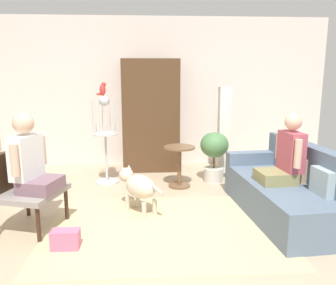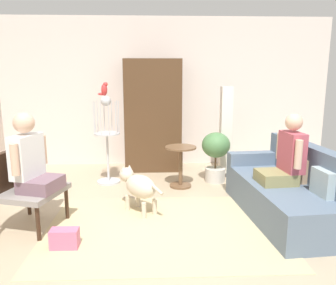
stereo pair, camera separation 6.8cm
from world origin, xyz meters
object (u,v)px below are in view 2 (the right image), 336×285
(column_lamp, at_px, (226,133))
(armoire_cabinet, at_px, (153,115))
(couch, at_px, (287,191))
(person_on_armchair, at_px, (31,159))
(handbag, at_px, (65,239))
(round_end_table, at_px, (181,163))
(potted_plant, at_px, (216,152))
(bird_cage_stand, at_px, (107,140))
(dog, at_px, (139,186))
(person_on_couch, at_px, (286,157))
(armchair, at_px, (21,183))
(parrot, at_px, (104,89))

(column_lamp, height_order, armoire_cabinet, armoire_cabinet)
(column_lamp, bearing_deg, couch, -76.12)
(person_on_armchair, xyz_separation_m, handbag, (0.45, -0.49, -0.68))
(armoire_cabinet, bearing_deg, round_end_table, -68.17)
(potted_plant, relative_size, handbag, 2.93)
(potted_plant, height_order, handbag, potted_plant)
(person_on_armchair, xyz_separation_m, bird_cage_stand, (0.60, 1.55, -0.09))
(dog, height_order, potted_plant, potted_plant)
(person_on_armchair, bearing_deg, column_lamp, 36.36)
(person_on_armchair, bearing_deg, potted_plant, 33.76)
(person_on_couch, distance_m, potted_plant, 1.50)
(armchair, height_order, person_on_armchair, person_on_armchair)
(person_on_couch, relative_size, parrot, 4.04)
(person_on_armchair, xyz_separation_m, potted_plant, (2.30, 1.53, -0.29))
(couch, distance_m, parrot, 2.93)
(bird_cage_stand, bearing_deg, potted_plant, -0.44)
(person_on_armchair, height_order, dog, person_on_armchair)
(dog, relative_size, potted_plant, 0.81)
(armchair, bearing_deg, dog, 15.02)
(dog, xyz_separation_m, armoire_cabinet, (0.18, 1.95, 0.63))
(bird_cage_stand, xyz_separation_m, parrot, (-0.01, -0.00, 0.77))
(dog, bearing_deg, armoire_cabinet, 84.80)
(handbag, bearing_deg, armoire_cabinet, 72.94)
(column_lamp, height_order, handbag, column_lamp)
(dog, relative_size, bird_cage_stand, 0.47)
(person_on_armchair, relative_size, armoire_cabinet, 0.44)
(dog, xyz_separation_m, parrot, (-0.55, 1.16, 1.13))
(couch, xyz_separation_m, person_on_couch, (-0.05, -0.03, 0.43))
(person_on_couch, xyz_separation_m, column_lamp, (-0.36, 1.68, 0.00))
(parrot, bearing_deg, round_end_table, -12.09)
(person_on_couch, relative_size, dog, 1.27)
(round_end_table, height_order, column_lamp, column_lamp)
(person_on_couch, relative_size, person_on_armchair, 0.96)
(bird_cage_stand, relative_size, column_lamp, 0.92)
(person_on_armchair, bearing_deg, handbag, -47.54)
(round_end_table, bearing_deg, bird_cage_stand, 167.75)
(dog, bearing_deg, person_on_couch, -7.18)
(person_on_couch, height_order, bird_cage_stand, bird_cage_stand)
(round_end_table, bearing_deg, armoire_cabinet, 111.83)
(couch, distance_m, armoire_cabinet, 2.76)
(parrot, height_order, potted_plant, parrot)
(person_on_couch, bearing_deg, round_end_table, 135.09)
(person_on_armchair, relative_size, dog, 1.32)
(parrot, bearing_deg, bird_cage_stand, 0.00)
(person_on_couch, distance_m, dog, 1.79)
(column_lamp, bearing_deg, round_end_table, -145.29)
(armchair, xyz_separation_m, round_end_table, (1.87, 1.26, -0.13))
(bird_cage_stand, distance_m, potted_plant, 1.71)
(couch, relative_size, bird_cage_stand, 1.40)
(couch, bearing_deg, dog, 173.85)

